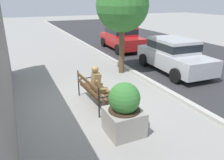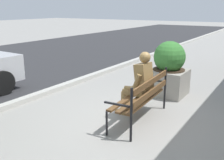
% 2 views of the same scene
% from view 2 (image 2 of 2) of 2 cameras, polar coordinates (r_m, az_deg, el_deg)
% --- Properties ---
extents(ground_plane, '(80.00, 80.00, 0.00)m').
position_cam_2_polar(ground_plane, '(5.27, 5.58, -9.55)').
color(ground_plane, gray).
extents(curb_stone, '(60.00, 0.20, 0.12)m').
position_cam_2_polar(curb_stone, '(6.93, -16.38, -3.41)').
color(curb_stone, '#B2AFA8').
rests_on(curb_stone, ground).
extents(park_bench, '(1.82, 0.63, 0.95)m').
position_cam_2_polar(park_bench, '(5.26, 6.60, -3.23)').
color(park_bench, brown).
rests_on(park_bench, ground).
extents(bronze_statue_seated, '(0.68, 0.77, 1.37)m').
position_cam_2_polar(bronze_statue_seated, '(5.48, 5.53, -1.10)').
color(bronze_statue_seated, olive).
rests_on(bronze_statue_seated, ground).
extents(concrete_planter, '(0.89, 0.89, 1.39)m').
position_cam_2_polar(concrete_planter, '(6.98, 12.00, 2.10)').
color(concrete_planter, gray).
rests_on(concrete_planter, ground).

